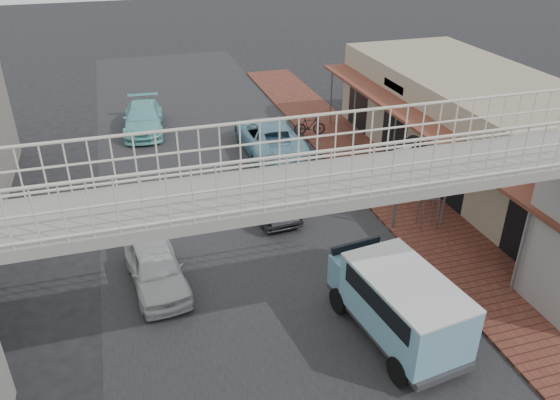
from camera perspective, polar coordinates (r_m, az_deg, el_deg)
ground at (r=17.46m, az=-1.57°, el=-7.88°), size 120.00×120.00×0.00m
road_strip at (r=17.46m, az=-1.57°, el=-7.87°), size 10.00×60.00×0.01m
sidewalk at (r=21.99m, az=12.82°, el=-0.23°), size 3.00×40.00×0.10m
shophouse_row at (r=24.33m, az=21.52°, el=6.39°), size 7.20×18.00×4.00m
footbridge at (r=12.51m, az=3.15°, el=-6.55°), size 16.40×2.40×6.34m
white_hatchback at (r=17.12m, az=-12.86°, el=-6.87°), size 1.94×3.96×1.30m
dark_sedan at (r=20.67m, az=-1.38°, el=0.46°), size 1.68×4.00×1.29m
angkot_curb at (r=25.88m, az=-1.17°, el=6.70°), size 2.58×5.48×1.51m
angkot_far at (r=29.21m, az=-14.10°, el=8.28°), size 2.34×4.87×1.37m
angkot_van at (r=14.77m, az=12.38°, el=-10.01°), size 2.42×4.45×2.08m
motorcycle_near at (r=21.74m, az=9.38°, el=1.40°), size 2.00×1.39×1.00m
motorcycle_far at (r=27.70m, az=3.12°, el=7.76°), size 1.64×0.75×0.95m
street_clock at (r=19.38m, az=15.84°, el=3.61°), size 0.76×0.67×2.95m
arrow_sign at (r=19.48m, az=14.40°, el=4.85°), size 2.04×1.34×3.39m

